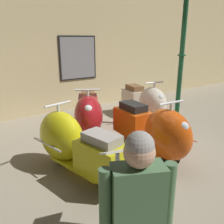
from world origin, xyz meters
name	(u,v)px	position (x,y,z in m)	size (l,w,h in m)	color
ground_plane	(132,152)	(0.00, 0.00, 0.00)	(60.00, 60.00, 0.00)	gray
showroom_back_wall	(52,46)	(-0.15, 3.39, 1.88)	(18.00, 0.63, 3.76)	#CCB784
scooter_0	(72,143)	(-1.21, 0.03, 0.50)	(0.90, 1.86, 1.09)	black
scooter_1	(88,113)	(-0.26, 1.22, 0.51)	(1.33, 1.86, 1.12)	black
scooter_2	(155,131)	(0.21, -0.36, 0.51)	(0.64, 1.86, 1.12)	black
scooter_3	(146,103)	(1.41, 1.19, 0.50)	(0.86, 1.86, 1.09)	black
lamppost	(181,59)	(1.81, 0.52, 1.63)	(0.28, 0.28, 3.21)	#144728
visitor_0	(137,219)	(-1.73, -2.14, 0.89)	(0.48, 0.35, 1.54)	black
info_stanchion	(117,197)	(-1.35, -1.38, 0.43)	(0.36, 0.29, 1.03)	#333338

